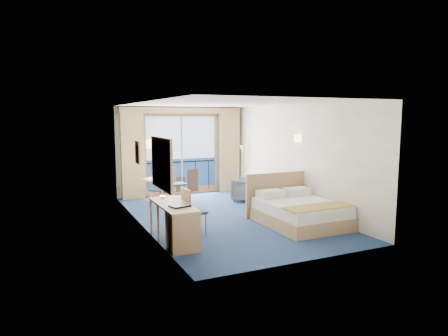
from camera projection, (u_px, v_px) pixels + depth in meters
floor at (225, 217)px, 9.60m from camera, size 6.50×6.50×0.00m
room_walls at (225, 143)px, 9.37m from camera, size 4.04×6.54×2.72m
balcony_door at (181, 157)px, 12.35m from camera, size 2.36×0.03×2.52m
curtain_left at (132, 156)px, 11.56m from camera, size 0.65×0.22×2.55m
curtain_right at (229, 152)px, 12.85m from camera, size 0.65×0.22×2.55m
pelmet at (182, 110)px, 12.06m from camera, size 3.80×0.25×0.18m
mirror at (162, 164)px, 7.23m from camera, size 0.05×1.25×0.95m
wall_print at (138, 152)px, 8.99m from camera, size 0.04×0.42×0.52m
sconce_left at (150, 144)px, 8.02m from camera, size 0.18×0.18×0.18m
sconce_right at (298, 138)px, 10.03m from camera, size 0.18×0.18×0.18m
bed at (298, 211)px, 8.92m from camera, size 1.67×1.99×1.05m
nightstand at (284, 198)px, 10.45m from camera, size 0.41×0.39×0.53m
phone at (283, 187)px, 10.41m from camera, size 0.20×0.15×0.09m
armchair at (246, 190)px, 11.39m from camera, size 0.99×0.99×0.65m
floor_lamp at (242, 157)px, 12.52m from camera, size 0.21×0.21×1.50m
desk at (181, 226)px, 7.25m from camera, size 0.55×1.60×0.75m
desk_chair at (191, 209)px, 8.11m from camera, size 0.45×0.44×0.95m
folder at (180, 206)px, 7.35m from camera, size 0.41×0.35×0.03m
desk_lamp at (162, 181)px, 8.11m from camera, size 0.12×0.12×0.46m
round_table at (155, 184)px, 11.35m from camera, size 0.72×0.72×0.65m
table_chair_a at (175, 181)px, 11.38m from camera, size 0.46×0.45×1.00m
table_chair_b at (160, 186)px, 10.75m from camera, size 0.57×0.58×0.94m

